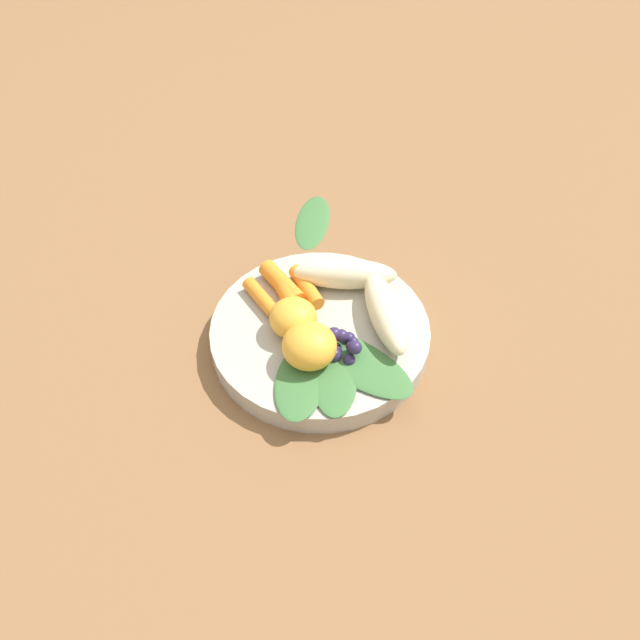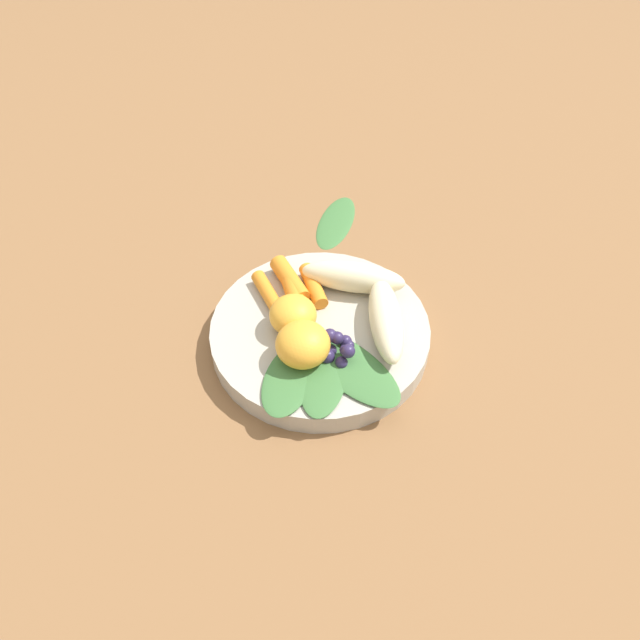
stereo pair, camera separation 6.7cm
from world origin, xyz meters
name	(u,v)px [view 1 (the left image)]	position (x,y,z in m)	size (l,w,h in m)	color
ground_plane	(320,342)	(0.00, 0.00, 0.00)	(2.40, 2.40, 0.00)	brown
bowl	(320,334)	(0.00, 0.00, 0.01)	(0.23, 0.23, 0.02)	#B2AD9E
banana_peeled_left	(345,274)	(0.01, -0.07, 0.04)	(0.11, 0.03, 0.03)	beige
banana_peeled_right	(385,313)	(-0.06, -0.04, 0.04)	(0.11, 0.03, 0.03)	beige
orange_segment_near	(309,346)	(-0.01, 0.04, 0.05)	(0.05, 0.05, 0.04)	#F4A833
orange_segment_far	(293,318)	(0.02, 0.02, 0.04)	(0.05, 0.05, 0.04)	#F4A833
carrot_front	(306,287)	(0.04, -0.04, 0.03)	(0.02, 0.02, 0.06)	orange
carrot_mid_left	(282,284)	(0.06, -0.03, 0.03)	(0.02, 0.02, 0.06)	orange
carrot_mid_right	(289,296)	(0.05, -0.01, 0.03)	(0.02, 0.02, 0.05)	orange
carrot_rear	(262,297)	(0.07, 0.00, 0.03)	(0.02, 0.02, 0.06)	orange
blueberry_pile	(342,345)	(-0.04, 0.02, 0.04)	(0.04, 0.04, 0.03)	#2D234C
coconut_shred_patch	(333,369)	(-0.04, 0.04, 0.03)	(0.05, 0.05, 0.00)	white
kale_leaf_left	(300,381)	(-0.02, 0.07, 0.03)	(0.09, 0.05, 0.01)	#3D7038
kale_leaf_right	(334,371)	(-0.04, 0.05, 0.03)	(0.11, 0.05, 0.01)	#3D7038
kale_leaf_rear	(357,363)	(-0.06, 0.03, 0.03)	(0.13, 0.05, 0.01)	#3D7038
kale_leaf_stray	(312,221)	(0.10, -0.17, 0.00)	(0.11, 0.04, 0.01)	#3D7038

